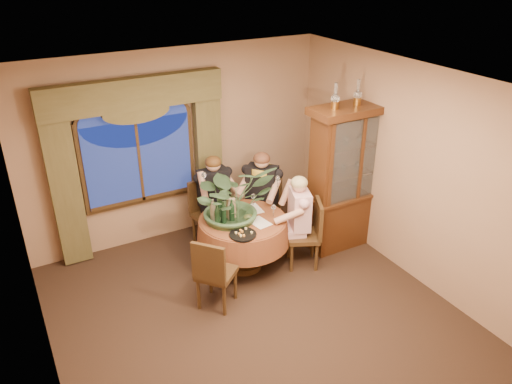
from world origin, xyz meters
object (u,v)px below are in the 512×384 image
chair_right (303,234)px  person_back (214,199)px  china_cabinet (350,177)px  person_pink (299,220)px  chair_back (209,214)px  wine_bottle_0 (232,211)px  wine_bottle_5 (217,216)px  chair_back_right (263,211)px  centerpiece_plant (232,172)px  dining_table (243,243)px  olive_bowl (249,218)px  person_scarf (262,196)px  oil_lamp_left (335,96)px  oil_lamp_center (358,92)px  chair_front_left (216,271)px  oil_lamp_right (379,89)px  wine_bottle_4 (230,210)px  wine_bottle_1 (224,214)px  wine_bottle_3 (220,206)px  wine_bottle_2 (213,211)px  stoneware_vase (231,208)px

chair_right → person_back: (-0.78, 1.19, 0.20)m
china_cabinet → person_pink: (-0.92, -0.11, -0.40)m
chair_back → wine_bottle_0: (-0.02, -0.81, 0.44)m
chair_back → wine_bottle_5: size_ratio=2.91×
chair_back_right → centerpiece_plant: centerpiece_plant is taller
dining_table → olive_bowl: (0.06, -0.06, 0.40)m
person_scarf → oil_lamp_left: bearing=-177.2°
oil_lamp_center → chair_front_left: bearing=-169.9°
oil_lamp_right → person_pink: (-1.28, -0.11, -1.62)m
olive_bowl → chair_front_left: bearing=-145.2°
chair_right → person_scarf: 0.92m
chair_right → centerpiece_plant: 1.33m
wine_bottle_4 → oil_lamp_center: bearing=-5.7°
oil_lamp_left → person_scarf: bearing=134.7°
person_back → olive_bowl: person_back is taller
person_pink → wine_bottle_4: size_ratio=3.98×
dining_table → chair_right: 0.82m
chair_front_left → wine_bottle_0: 0.85m
dining_table → person_back: person_back is taller
oil_lamp_left → wine_bottle_1: bearing=175.4°
olive_bowl → wine_bottle_3: 0.42m
oil_lamp_right → olive_bowl: oil_lamp_right is taller
oil_lamp_left → wine_bottle_4: bearing=172.9°
wine_bottle_3 → wine_bottle_5: 0.27m
chair_right → wine_bottle_0: size_ratio=2.91×
oil_lamp_right → dining_table: bearing=175.6°
chair_back_right → wine_bottle_1: size_ratio=2.91×
dining_table → wine_bottle_4: size_ratio=3.82×
wine_bottle_5 → person_pink: bearing=-10.7°
person_back → chair_front_left: bearing=63.5°
person_back → wine_bottle_4: person_back is taller
oil_lamp_left → olive_bowl: 1.94m
chair_back → chair_front_left: bearing=58.8°
wine_bottle_3 → wine_bottle_0: bearing=-68.1°
dining_table → centerpiece_plant: 1.05m
olive_bowl → wine_bottle_5: bearing=178.1°
oil_lamp_center → wine_bottle_0: size_ratio=1.03×
wine_bottle_2 → chair_back_right: bearing=21.7°
person_pink → wine_bottle_5: bearing=99.0°
oil_lamp_right → centerpiece_plant: oil_lamp_right is taller
oil_lamp_right → wine_bottle_4: bearing=175.3°
person_scarf → wine_bottle_0: size_ratio=4.26×
dining_table → stoneware_vase: 0.54m
wine_bottle_2 → wine_bottle_1: bearing=-57.5°
oil_lamp_left → chair_front_left: 2.67m
chair_back → wine_bottle_2: (-0.23, -0.68, 0.44)m
person_back → person_scarf: 0.71m
person_scarf → olive_bowl: person_scarf is taller
person_pink → wine_bottle_3: person_pink is taller
chair_right → person_pink: size_ratio=0.73×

